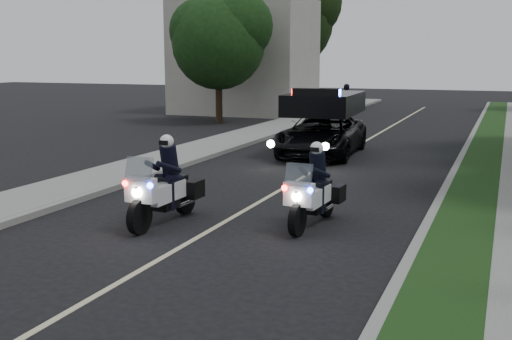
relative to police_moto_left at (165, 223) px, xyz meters
The scene contains 14 objects.
ground 1.32m from the police_moto_left, 29.25° to the right, with size 120.00×120.00×0.00m, color black.
curb_right 10.73m from the police_moto_left, 60.69° to the left, with size 0.20×60.00×0.15m, color gray.
grass_verge 11.09m from the police_moto_left, 57.54° to the left, with size 1.20×60.00×0.16m, color #193814.
curb_left 9.81m from the police_moto_left, 107.49° to the left, with size 0.20×60.00×0.15m, color gray.
sidewalk_left 10.19m from the police_moto_left, 113.40° to the left, with size 2.00×60.00×0.16m, color gray.
building_far 27.08m from the police_moto_left, 109.24° to the left, with size 8.00×6.00×7.00m, color #A8A396.
lane_marking 9.43m from the police_moto_left, 82.98° to the left, with size 0.12×50.00×0.01m, color #BFB78C.
police_moto_left is the anchor object (origin of this frame).
police_moto_right 3.15m from the police_moto_left, 18.12° to the left, with size 0.73×2.08×1.77m, color silver, non-canonical shape.
police_suv 10.34m from the police_moto_left, 87.25° to the left, with size 2.49×5.37×2.61m, color black.
bicycle 21.40m from the police_moto_left, 93.58° to the left, with size 0.61×1.75×0.92m, color black.
cyclist 21.40m from the police_moto_left, 93.58° to the left, with size 0.69×0.46×1.91m, color black.
tree_left_near 20.62m from the police_moto_left, 111.96° to the left, with size 4.92×4.92×8.20m, color #173913, non-canonical shape.
tree_left_far 31.54m from the police_moto_left, 104.96° to the left, with size 6.94×6.94×11.56m, color black, non-canonical shape.
Camera 1 is at (5.49, -10.69, 3.49)m, focal length 44.14 mm.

